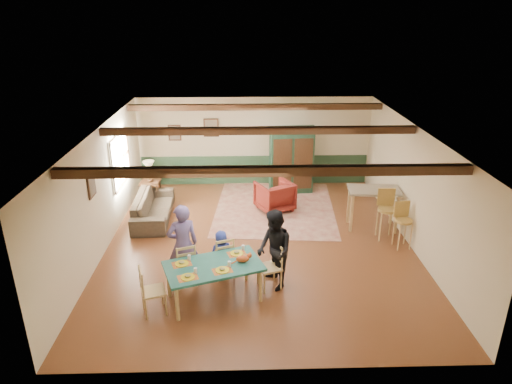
{
  "coord_description": "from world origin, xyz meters",
  "views": [
    {
      "loc": [
        -0.35,
        -9.42,
        5.11
      ],
      "look_at": [
        -0.06,
        0.4,
        1.15
      ],
      "focal_mm": 32.0,
      "sensor_mm": 36.0,
      "label": 1
    }
  ],
  "objects_px": {
    "armchair": "(275,196)",
    "table_lamp": "(149,171)",
    "dining_chair_end_left": "(153,290)",
    "bar_stool_right": "(403,226)",
    "dining_table": "(214,282)",
    "person_child": "(222,253)",
    "end_table": "(151,192)",
    "armoire": "(291,160)",
    "person_man": "(183,245)",
    "dining_chair_far_left": "(185,263)",
    "sofa": "(153,207)",
    "bar_stool_left": "(386,215)",
    "counter_table": "(372,209)",
    "dining_chair_end_right": "(269,266)",
    "dining_chair_far_right": "(223,256)",
    "person_woman": "(274,250)",
    "cat": "(243,258)"
  },
  "relations": [
    {
      "from": "armchair",
      "to": "table_lamp",
      "type": "xyz_separation_m",
      "value": [
        -3.44,
        0.61,
        0.53
      ]
    },
    {
      "from": "dining_chair_end_left",
      "to": "bar_stool_right",
      "type": "bearing_deg",
      "value": -85.86
    },
    {
      "from": "dining_table",
      "to": "person_child",
      "type": "height_order",
      "value": "person_child"
    },
    {
      "from": "dining_chair_end_left",
      "to": "table_lamp",
      "type": "distance_m",
      "value": 5.17
    },
    {
      "from": "end_table",
      "to": "table_lamp",
      "type": "relative_size",
      "value": 1.09
    },
    {
      "from": "person_child",
      "to": "dining_table",
      "type": "bearing_deg",
      "value": 63.43
    },
    {
      "from": "person_child",
      "to": "armoire",
      "type": "bearing_deg",
      "value": -131.62
    },
    {
      "from": "end_table",
      "to": "table_lamp",
      "type": "height_order",
      "value": "table_lamp"
    },
    {
      "from": "dining_chair_end_left",
      "to": "person_man",
      "type": "xyz_separation_m",
      "value": [
        0.43,
        0.98,
        0.38
      ]
    },
    {
      "from": "dining_chair_far_left",
      "to": "armoire",
      "type": "distance_m",
      "value": 5.56
    },
    {
      "from": "person_man",
      "to": "sofa",
      "type": "height_order",
      "value": "person_man"
    },
    {
      "from": "table_lamp",
      "to": "bar_stool_right",
      "type": "height_order",
      "value": "table_lamp"
    },
    {
      "from": "dining_chair_far_left",
      "to": "bar_stool_left",
      "type": "distance_m",
      "value": 4.87
    },
    {
      "from": "counter_table",
      "to": "person_child",
      "type": "bearing_deg",
      "value": -150.51
    },
    {
      "from": "sofa",
      "to": "bar_stool_right",
      "type": "bearing_deg",
      "value": -108.04
    },
    {
      "from": "dining_chair_end_right",
      "to": "sofa",
      "type": "distance_m",
      "value": 4.29
    },
    {
      "from": "dining_table",
      "to": "dining_chair_far_right",
      "type": "height_order",
      "value": "dining_chair_far_right"
    },
    {
      "from": "dining_table",
      "to": "end_table",
      "type": "xyz_separation_m",
      "value": [
        -2.04,
        4.69,
        -0.04
      ]
    },
    {
      "from": "dining_chair_far_right",
      "to": "person_woman",
      "type": "height_order",
      "value": "person_woman"
    },
    {
      "from": "dining_chair_far_right",
      "to": "end_table",
      "type": "relative_size",
      "value": 1.44
    },
    {
      "from": "dining_chair_end_right",
      "to": "table_lamp",
      "type": "relative_size",
      "value": 1.58
    },
    {
      "from": "cat",
      "to": "counter_table",
      "type": "height_order",
      "value": "counter_table"
    },
    {
      "from": "dining_chair_far_right",
      "to": "armchair",
      "type": "bearing_deg",
      "value": -130.45
    },
    {
      "from": "armchair",
      "to": "table_lamp",
      "type": "relative_size",
      "value": 1.52
    },
    {
      "from": "dining_table",
      "to": "dining_chair_end_left",
      "type": "relative_size",
      "value": 1.89
    },
    {
      "from": "dining_chair_far_left",
      "to": "armoire",
      "type": "xyz_separation_m",
      "value": [
        2.58,
        4.9,
        0.52
      ]
    },
    {
      "from": "bar_stool_left",
      "to": "end_table",
      "type": "bearing_deg",
      "value": 160.49
    },
    {
      "from": "person_man",
      "to": "cat",
      "type": "distance_m",
      "value": 1.27
    },
    {
      "from": "counter_table",
      "to": "bar_stool_right",
      "type": "distance_m",
      "value": 1.1
    },
    {
      "from": "person_man",
      "to": "end_table",
      "type": "relative_size",
      "value": 2.62
    },
    {
      "from": "dining_chair_far_right",
      "to": "end_table",
      "type": "distance_m",
      "value": 4.46
    },
    {
      "from": "dining_table",
      "to": "bar_stool_left",
      "type": "bearing_deg",
      "value": 30.87
    },
    {
      "from": "dining_chair_end_right",
      "to": "dining_chair_far_left",
      "type": "bearing_deg",
      "value": -114.92
    },
    {
      "from": "bar_stool_left",
      "to": "person_man",
      "type": "bearing_deg",
      "value": -157.12
    },
    {
      "from": "person_man",
      "to": "armoire",
      "type": "relative_size",
      "value": 0.86
    },
    {
      "from": "person_child",
      "to": "counter_table",
      "type": "xyz_separation_m",
      "value": [
        3.64,
        2.06,
        0.03
      ]
    },
    {
      "from": "sofa",
      "to": "dining_chair_far_right",
      "type": "bearing_deg",
      "value": -147.91
    },
    {
      "from": "dining_chair_end_left",
      "to": "dining_chair_end_right",
      "type": "relative_size",
      "value": 1.0
    },
    {
      "from": "sofa",
      "to": "bar_stool_left",
      "type": "xyz_separation_m",
      "value": [
        5.7,
        -1.25,
        0.28
      ]
    },
    {
      "from": "dining_table",
      "to": "dining_chair_end_left",
      "type": "height_order",
      "value": "dining_chair_end_left"
    },
    {
      "from": "end_table",
      "to": "counter_table",
      "type": "xyz_separation_m",
      "value": [
        5.78,
        -1.77,
        0.2
      ]
    },
    {
      "from": "dining_chair_end_left",
      "to": "person_child",
      "type": "bearing_deg",
      "value": -62.7
    },
    {
      "from": "person_woman",
      "to": "armchair",
      "type": "distance_m",
      "value": 3.71
    },
    {
      "from": "armchair",
      "to": "counter_table",
      "type": "bearing_deg",
      "value": 126.73
    },
    {
      "from": "person_child",
      "to": "end_table",
      "type": "height_order",
      "value": "person_child"
    },
    {
      "from": "armoire",
      "to": "bar_stool_right",
      "type": "relative_size",
      "value": 1.82
    },
    {
      "from": "person_woman",
      "to": "end_table",
      "type": "xyz_separation_m",
      "value": [
        -3.18,
        4.28,
        -0.48
      ]
    },
    {
      "from": "cat",
      "to": "bar_stool_right",
      "type": "bearing_deg",
      "value": 7.2
    },
    {
      "from": "dining_table",
      "to": "dining_chair_end_left",
      "type": "bearing_deg",
      "value": -160.65
    },
    {
      "from": "cat",
      "to": "armchair",
      "type": "xyz_separation_m",
      "value": [
        0.87,
        3.99,
        -0.41
      ]
    }
  ]
}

